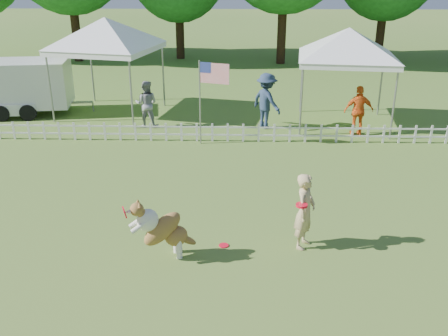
{
  "coord_description": "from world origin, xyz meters",
  "views": [
    {
      "loc": [
        0.6,
        -8.32,
        5.31
      ],
      "look_at": [
        0.28,
        2.0,
        1.1
      ],
      "focal_mm": 40.0,
      "sensor_mm": 36.0,
      "label": 1
    }
  ],
  "objects_px": {
    "canopy_tent_right": "(345,79)",
    "flag_pole": "(200,103)",
    "spectator_a": "(146,104)",
    "frisbee_on_turf": "(224,245)",
    "cargo_trailer": "(18,87)",
    "spectator_c": "(359,111)",
    "spectator_b": "(267,101)",
    "canopy_tent_left": "(109,68)",
    "dog": "(163,229)",
    "handler": "(305,211)"
  },
  "relations": [
    {
      "from": "handler",
      "to": "frisbee_on_turf",
      "type": "relative_size",
      "value": 7.98
    },
    {
      "from": "canopy_tent_right",
      "to": "frisbee_on_turf",
      "type": "bearing_deg",
      "value": -108.26
    },
    {
      "from": "canopy_tent_left",
      "to": "canopy_tent_right",
      "type": "xyz_separation_m",
      "value": [
        8.57,
        -1.16,
        -0.1
      ]
    },
    {
      "from": "canopy_tent_right",
      "to": "spectator_b",
      "type": "bearing_deg",
      "value": -163.05
    },
    {
      "from": "dog",
      "to": "spectator_b",
      "type": "bearing_deg",
      "value": 52.08
    },
    {
      "from": "handler",
      "to": "spectator_c",
      "type": "relative_size",
      "value": 0.95
    },
    {
      "from": "spectator_b",
      "to": "handler",
      "type": "bearing_deg",
      "value": 142.61
    },
    {
      "from": "dog",
      "to": "frisbee_on_turf",
      "type": "bearing_deg",
      "value": 0.34
    },
    {
      "from": "canopy_tent_right",
      "to": "spectator_a",
      "type": "distance_m",
      "value": 6.98
    },
    {
      "from": "cargo_trailer",
      "to": "frisbee_on_turf",
      "type": "bearing_deg",
      "value": -58.62
    },
    {
      "from": "cargo_trailer",
      "to": "spectator_c",
      "type": "height_order",
      "value": "cargo_trailer"
    },
    {
      "from": "spectator_a",
      "to": "cargo_trailer",
      "type": "bearing_deg",
      "value": -11.81
    },
    {
      "from": "handler",
      "to": "spectator_c",
      "type": "xyz_separation_m",
      "value": [
        2.65,
        7.3,
        0.04
      ]
    },
    {
      "from": "spectator_c",
      "to": "dog",
      "type": "bearing_deg",
      "value": 52.59
    },
    {
      "from": "spectator_c",
      "to": "cargo_trailer",
      "type": "bearing_deg",
      "value": -12.86
    },
    {
      "from": "frisbee_on_turf",
      "to": "flag_pole",
      "type": "height_order",
      "value": "flag_pole"
    },
    {
      "from": "spectator_c",
      "to": "handler",
      "type": "bearing_deg",
      "value": 67.25
    },
    {
      "from": "flag_pole",
      "to": "spectator_a",
      "type": "distance_m",
      "value": 2.74
    },
    {
      "from": "dog",
      "to": "canopy_tent_left",
      "type": "height_order",
      "value": "canopy_tent_left"
    },
    {
      "from": "cargo_trailer",
      "to": "canopy_tent_right",
      "type": "bearing_deg",
      "value": -13.58
    },
    {
      "from": "canopy_tent_left",
      "to": "flag_pole",
      "type": "bearing_deg",
      "value": -30.69
    },
    {
      "from": "canopy_tent_right",
      "to": "spectator_a",
      "type": "bearing_deg",
      "value": -169.43
    },
    {
      "from": "canopy_tent_left",
      "to": "spectator_b",
      "type": "height_order",
      "value": "canopy_tent_left"
    },
    {
      "from": "flag_pole",
      "to": "spectator_b",
      "type": "xyz_separation_m",
      "value": [
        2.17,
        1.76,
        -0.37
      ]
    },
    {
      "from": "frisbee_on_turf",
      "to": "flag_pole",
      "type": "xyz_separation_m",
      "value": [
        -0.93,
        6.28,
        1.32
      ]
    },
    {
      "from": "cargo_trailer",
      "to": "spectator_b",
      "type": "bearing_deg",
      "value": -17.97
    },
    {
      "from": "canopy_tent_right",
      "to": "spectator_c",
      "type": "distance_m",
      "value": 1.48
    },
    {
      "from": "canopy_tent_right",
      "to": "flag_pole",
      "type": "bearing_deg",
      "value": -148.63
    },
    {
      "from": "spectator_b",
      "to": "dog",
      "type": "bearing_deg",
      "value": 124.34
    },
    {
      "from": "handler",
      "to": "canopy_tent_left",
      "type": "bearing_deg",
      "value": 57.37
    },
    {
      "from": "dog",
      "to": "flag_pole",
      "type": "bearing_deg",
      "value": 65.89
    },
    {
      "from": "canopy_tent_right",
      "to": "flag_pole",
      "type": "xyz_separation_m",
      "value": [
        -4.9,
        -2.25,
        -0.32
      ]
    },
    {
      "from": "frisbee_on_turf",
      "to": "flag_pole",
      "type": "relative_size",
      "value": 0.07
    },
    {
      "from": "frisbee_on_turf",
      "to": "spectator_c",
      "type": "xyz_separation_m",
      "value": [
        4.26,
        7.35,
        0.82
      ]
    },
    {
      "from": "frisbee_on_turf",
      "to": "canopy_tent_left",
      "type": "distance_m",
      "value": 10.87
    },
    {
      "from": "canopy_tent_left",
      "to": "spectator_c",
      "type": "xyz_separation_m",
      "value": [
        8.86,
        -2.35,
        -0.92
      ]
    },
    {
      "from": "canopy_tent_right",
      "to": "cargo_trailer",
      "type": "xyz_separation_m",
      "value": [
        -12.03,
        0.99,
        -0.62
      ]
    },
    {
      "from": "cargo_trailer",
      "to": "spectator_b",
      "type": "xyz_separation_m",
      "value": [
        9.3,
        -1.49,
        -0.07
      ]
    },
    {
      "from": "spectator_a",
      "to": "spectator_b",
      "type": "xyz_separation_m",
      "value": [
        4.19,
        -0.02,
        0.14
      ]
    },
    {
      "from": "spectator_c",
      "to": "canopy_tent_left",
      "type": "bearing_deg",
      "value": -17.66
    },
    {
      "from": "dog",
      "to": "spectator_b",
      "type": "height_order",
      "value": "spectator_b"
    },
    {
      "from": "dog",
      "to": "spectator_c",
      "type": "height_order",
      "value": "spectator_c"
    },
    {
      "from": "frisbee_on_turf",
      "to": "spectator_b",
      "type": "xyz_separation_m",
      "value": [
        1.23,
        8.04,
        0.95
      ]
    },
    {
      "from": "dog",
      "to": "canopy_tent_left",
      "type": "relative_size",
      "value": 0.37
    },
    {
      "from": "canopy_tent_right",
      "to": "cargo_trailer",
      "type": "height_order",
      "value": "canopy_tent_right"
    },
    {
      "from": "dog",
      "to": "spectator_c",
      "type": "distance_m",
      "value": 9.51
    },
    {
      "from": "handler",
      "to": "cargo_trailer",
      "type": "bearing_deg",
      "value": 70.16
    },
    {
      "from": "canopy_tent_left",
      "to": "handler",
      "type": "bearing_deg",
      "value": -44.97
    },
    {
      "from": "handler",
      "to": "cargo_trailer",
      "type": "height_order",
      "value": "cargo_trailer"
    },
    {
      "from": "spectator_a",
      "to": "dog",
      "type": "bearing_deg",
      "value": 106.21
    }
  ]
}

